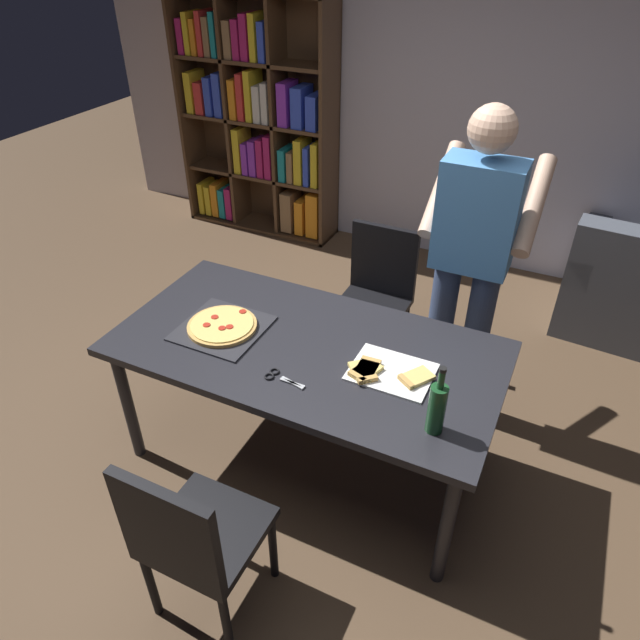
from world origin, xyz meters
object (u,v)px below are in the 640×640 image
Objects in this scene: dining_table at (306,357)px; bookshelf at (259,123)px; wine_bottle at (437,407)px; kitchen_scissors at (279,377)px; chair_far_side at (376,290)px; chair_near_camera at (192,537)px; pepperoni_pizza_on_tray at (222,326)px; person_serving_pizza at (471,256)px.

bookshelf reaches higher than dining_table.
wine_bottle reaches higher than kitchen_scissors.
dining_table is at bearing -90.00° from chair_far_side.
chair_near_camera reaches higher than pepperoni_pizza_on_tray.
pepperoni_pizza_on_tray is at bearing -171.72° from dining_table.
chair_far_side reaches higher than kitchen_scissors.
dining_table is 5.79× the size of wine_bottle.
bookshelf reaches higher than person_serving_pizza.
person_serving_pizza is (0.57, 0.73, 0.32)m from dining_table.
pepperoni_pizza_on_tray is at bearing 115.62° from chair_near_camera.
person_serving_pizza reaches higher than kitchen_scissors.
dining_table is 2.03× the size of chair_near_camera.
person_serving_pizza is at bearing 71.40° from chair_near_camera.
bookshelf reaches higher than chair_far_side.
chair_near_camera reaches higher than kitchen_scissors.
dining_table is 2.03× the size of chair_far_side.
pepperoni_pizza_on_tray is at bearing -141.35° from person_serving_pizza.
chair_near_camera is at bearing -89.94° from kitchen_scissors.
person_serving_pizza is 1.02m from wine_bottle.
bookshelf is (-1.65, 2.37, 0.27)m from dining_table.
person_serving_pizza is 1.30m from pepperoni_pizza_on_tray.
bookshelf is 3.53m from wine_bottle.
wine_bottle is (2.35, -2.64, -0.08)m from bookshelf.
dining_table is at bearing 90.00° from chair_near_camera.
bookshelf is (-1.65, 3.33, 0.44)m from chair_near_camera.
chair_far_side is 0.78m from person_serving_pizza.
dining_table is 1.05× the size of person_serving_pizza.
chair_near_camera is 1.85m from person_serving_pizza.
chair_near_camera is at bearing -64.38° from pepperoni_pizza_on_tray.
pepperoni_pizza_on_tray is at bearing 155.02° from kitchen_scissors.
bookshelf is at bearing 124.84° from dining_table.
person_serving_pizza is at bearing 97.31° from wine_bottle.
bookshelf is 2.76m from person_serving_pizza.
dining_table is 0.44m from pepperoni_pizza_on_tray.
bookshelf reaches higher than pepperoni_pizza_on_tray.
kitchen_scissors is (-0.00, -1.22, 0.24)m from chair_far_side.
pepperoni_pizza_on_tray reaches higher than kitchen_scissors.
dining_table is 0.94× the size of bookshelf.
kitchen_scissors is at bearing -57.93° from bookshelf.
chair_near_camera is at bearing -63.60° from bookshelf.
kitchen_scissors is (-0.00, 0.69, 0.24)m from chair_near_camera.
wine_bottle is (0.70, -1.22, 0.36)m from chair_far_side.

